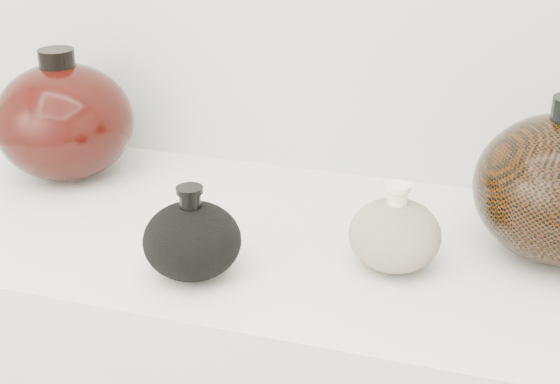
% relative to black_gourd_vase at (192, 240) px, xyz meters
% --- Properties ---
extents(black_gourd_vase, '(0.14, 0.14, 0.13)m').
position_rel_black_gourd_vase_xyz_m(black_gourd_vase, '(0.00, 0.00, 0.00)').
color(black_gourd_vase, black).
rests_on(black_gourd_vase, display_counter).
extents(cream_gourd_vase, '(0.15, 0.15, 0.12)m').
position_rel_black_gourd_vase_xyz_m(cream_gourd_vase, '(0.25, 0.10, -0.00)').
color(cream_gourd_vase, beige).
rests_on(cream_gourd_vase, display_counter).
extents(left_round_pot, '(0.28, 0.28, 0.22)m').
position_rel_black_gourd_vase_xyz_m(left_round_pot, '(-0.33, 0.24, 0.05)').
color(left_round_pot, black).
rests_on(left_round_pot, display_counter).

